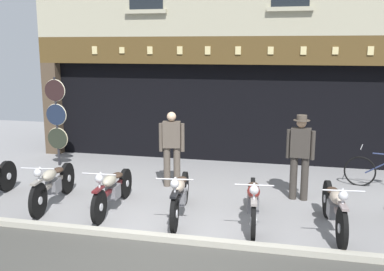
{
  "coord_description": "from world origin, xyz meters",
  "views": [
    {
      "loc": [
        1.79,
        -6.33,
        3.05
      ],
      "look_at": [
        -0.31,
        2.78,
        1.18
      ],
      "focal_mm": 41.86,
      "sensor_mm": 36.0,
      "label": 1
    }
  ],
  "objects_px": {
    "motorcycle_center_left": "(112,189)",
    "motorcycle_center_right": "(253,201)",
    "motorcycle_right": "(334,207)",
    "salesman_left": "(172,146)",
    "advert_board_far": "(361,103)",
    "tyre_sign_pole": "(56,116)",
    "advert_board_near": "(313,100)",
    "shopkeeper_center": "(300,153)",
    "motorcycle_center": "(180,195)",
    "motorcycle_left": "(53,184)"
  },
  "relations": [
    {
      "from": "motorcycle_right",
      "to": "salesman_left",
      "type": "bearing_deg",
      "value": -34.17
    },
    {
      "from": "motorcycle_left",
      "to": "tyre_sign_pole",
      "type": "height_order",
      "value": "tyre_sign_pole"
    },
    {
      "from": "motorcycle_center_left",
      "to": "motorcycle_center_right",
      "type": "bearing_deg",
      "value": 176.1
    },
    {
      "from": "motorcycle_center_right",
      "to": "shopkeeper_center",
      "type": "distance_m",
      "value": 1.76
    },
    {
      "from": "advert_board_far",
      "to": "salesman_left",
      "type": "bearing_deg",
      "value": -148.8
    },
    {
      "from": "motorcycle_center_right",
      "to": "motorcycle_right",
      "type": "relative_size",
      "value": 0.97
    },
    {
      "from": "tyre_sign_pole",
      "to": "salesman_left",
      "type": "bearing_deg",
      "value": -17.25
    },
    {
      "from": "motorcycle_center_right",
      "to": "salesman_left",
      "type": "xyz_separation_m",
      "value": [
        -1.95,
        1.75,
        0.51
      ]
    },
    {
      "from": "motorcycle_right",
      "to": "tyre_sign_pole",
      "type": "relative_size",
      "value": 0.89
    },
    {
      "from": "motorcycle_center_left",
      "to": "salesman_left",
      "type": "height_order",
      "value": "salesman_left"
    },
    {
      "from": "advert_board_near",
      "to": "advert_board_far",
      "type": "distance_m",
      "value": 1.14
    },
    {
      "from": "motorcycle_center_right",
      "to": "tyre_sign_pole",
      "type": "xyz_separation_m",
      "value": [
        -5.29,
        2.79,
        0.9
      ]
    },
    {
      "from": "tyre_sign_pole",
      "to": "motorcycle_right",
      "type": "bearing_deg",
      "value": -23.23
    },
    {
      "from": "motorcycle_center_right",
      "to": "advert_board_near",
      "type": "relative_size",
      "value": 1.82
    },
    {
      "from": "motorcycle_right",
      "to": "motorcycle_center_left",
      "type": "bearing_deg",
      "value": -7.21
    },
    {
      "from": "motorcycle_center",
      "to": "advert_board_far",
      "type": "bearing_deg",
      "value": -136.53
    },
    {
      "from": "motorcycle_center_right",
      "to": "salesman_left",
      "type": "bearing_deg",
      "value": -47.83
    },
    {
      "from": "motorcycle_left",
      "to": "motorcycle_right",
      "type": "relative_size",
      "value": 1.01
    },
    {
      "from": "motorcycle_right",
      "to": "salesman_left",
      "type": "relative_size",
      "value": 1.22
    },
    {
      "from": "motorcycle_right",
      "to": "tyre_sign_pole",
      "type": "bearing_deg",
      "value": -28.61
    },
    {
      "from": "advert_board_near",
      "to": "motorcycle_center_right",
      "type": "bearing_deg",
      "value": -104.31
    },
    {
      "from": "motorcycle_center",
      "to": "advert_board_near",
      "type": "relative_size",
      "value": 1.88
    },
    {
      "from": "motorcycle_right",
      "to": "advert_board_far",
      "type": "bearing_deg",
      "value": -106.95
    },
    {
      "from": "motorcycle_right",
      "to": "salesman_left",
      "type": "distance_m",
      "value": 3.79
    },
    {
      "from": "motorcycle_left",
      "to": "salesman_left",
      "type": "bearing_deg",
      "value": -146.1
    },
    {
      "from": "motorcycle_center",
      "to": "advert_board_far",
      "type": "distance_m",
      "value": 5.7
    },
    {
      "from": "motorcycle_right",
      "to": "salesman_left",
      "type": "height_order",
      "value": "salesman_left"
    },
    {
      "from": "motorcycle_right",
      "to": "advert_board_near",
      "type": "distance_m",
      "value": 4.54
    },
    {
      "from": "motorcycle_center_right",
      "to": "tyre_sign_pole",
      "type": "bearing_deg",
      "value": -33.66
    },
    {
      "from": "tyre_sign_pole",
      "to": "advert_board_near",
      "type": "bearing_deg",
      "value": 13.19
    },
    {
      "from": "motorcycle_right",
      "to": "shopkeeper_center",
      "type": "bearing_deg",
      "value": -75.14
    },
    {
      "from": "motorcycle_left",
      "to": "motorcycle_center",
      "type": "bearing_deg",
      "value": 171.6
    },
    {
      "from": "salesman_left",
      "to": "advert_board_near",
      "type": "distance_m",
      "value": 4.04
    },
    {
      "from": "shopkeeper_center",
      "to": "tyre_sign_pole",
      "type": "xyz_separation_m",
      "value": [
        -6.07,
        1.31,
        0.36
      ]
    },
    {
      "from": "advert_board_near",
      "to": "advert_board_far",
      "type": "relative_size",
      "value": 1.08
    },
    {
      "from": "shopkeeper_center",
      "to": "salesman_left",
      "type": "bearing_deg",
      "value": 0.04
    },
    {
      "from": "motorcycle_center_right",
      "to": "motorcycle_right",
      "type": "xyz_separation_m",
      "value": [
        1.35,
        -0.06,
        0.02
      ]
    },
    {
      "from": "motorcycle_center_left",
      "to": "advert_board_far",
      "type": "xyz_separation_m",
      "value": [
        4.88,
        4.22,
        1.26
      ]
    },
    {
      "from": "motorcycle_left",
      "to": "motorcycle_center_right",
      "type": "xyz_separation_m",
      "value": [
        3.88,
        -0.07,
        -0.01
      ]
    },
    {
      "from": "motorcycle_left",
      "to": "tyre_sign_pole",
      "type": "bearing_deg",
      "value": -69.75
    },
    {
      "from": "motorcycle_center_right",
      "to": "motorcycle_right",
      "type": "height_order",
      "value": "motorcycle_right"
    },
    {
      "from": "motorcycle_center_left",
      "to": "motorcycle_center",
      "type": "relative_size",
      "value": 0.99
    },
    {
      "from": "motorcycle_left",
      "to": "shopkeeper_center",
      "type": "xyz_separation_m",
      "value": [
        4.66,
        1.41,
        0.53
      ]
    },
    {
      "from": "motorcycle_center_right",
      "to": "shopkeeper_center",
      "type": "bearing_deg",
      "value": -123.67
    },
    {
      "from": "shopkeeper_center",
      "to": "advert_board_near",
      "type": "height_order",
      "value": "advert_board_near"
    },
    {
      "from": "motorcycle_center_right",
      "to": "advert_board_far",
      "type": "height_order",
      "value": "advert_board_far"
    },
    {
      "from": "motorcycle_center",
      "to": "salesman_left",
      "type": "distance_m",
      "value": 1.91
    },
    {
      "from": "motorcycle_right",
      "to": "advert_board_near",
      "type": "relative_size",
      "value": 1.87
    },
    {
      "from": "shopkeeper_center",
      "to": "tyre_sign_pole",
      "type": "height_order",
      "value": "tyre_sign_pole"
    },
    {
      "from": "salesman_left",
      "to": "motorcycle_right",
      "type": "bearing_deg",
      "value": 140.71
    }
  ]
}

